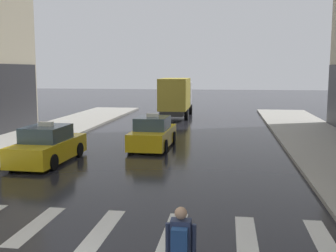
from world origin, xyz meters
The scene contains 5 objects.
crosswalk_markings centered at (0.00, 3.00, 0.00)m, with size 11.30×2.80×0.01m.
taxi_lead centered at (-4.66, 10.10, 0.72)m, with size 2.05×4.59×1.80m.
taxi_second centered at (-0.74, 14.22, 0.72)m, with size 2.00×4.57×1.80m.
box_truck centered at (-1.21, 27.82, 1.85)m, with size 2.36×7.57×3.35m.
pedestrian_with_backpack centered at (2.31, 0.14, 0.97)m, with size 0.55×0.43×1.65m.
Camera 1 is at (3.08, -6.71, 4.01)m, focal length 44.14 mm.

